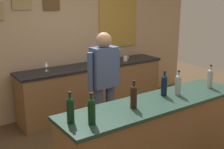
{
  "coord_description": "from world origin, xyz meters",
  "views": [
    {
      "loc": [
        -2.13,
        -2.58,
        2.05
      ],
      "look_at": [
        -0.03,
        0.45,
        1.05
      ],
      "focal_mm": 44.94,
      "sensor_mm": 36.0,
      "label": 1
    }
  ],
  "objects_px": {
    "wine_bottle_b": "(92,110)",
    "wine_bottle_e": "(178,84)",
    "wine_glass_a": "(46,64)",
    "bartender": "(104,81)",
    "wine_glass_b": "(106,56)",
    "coffee_mug": "(125,58)",
    "wine_bottle_f": "(210,78)",
    "wine_bottle_a": "(70,109)",
    "wine_bottle_c": "(134,96)",
    "wine_bottle_d": "(164,85)"
  },
  "relations": [
    {
      "from": "wine_bottle_b",
      "to": "wine_bottle_e",
      "type": "xyz_separation_m",
      "value": [
        1.28,
        0.11,
        0.0
      ]
    },
    {
      "from": "wine_glass_a",
      "to": "bartender",
      "type": "bearing_deg",
      "value": -71.62
    },
    {
      "from": "bartender",
      "to": "wine_glass_b",
      "type": "xyz_separation_m",
      "value": [
        0.79,
        1.15,
        0.07
      ]
    },
    {
      "from": "wine_glass_b",
      "to": "coffee_mug",
      "type": "relative_size",
      "value": 1.24
    },
    {
      "from": "bartender",
      "to": "wine_glass_a",
      "type": "relative_size",
      "value": 10.45
    },
    {
      "from": "wine_bottle_b",
      "to": "wine_bottle_f",
      "type": "bearing_deg",
      "value": 2.33
    },
    {
      "from": "wine_glass_b",
      "to": "wine_bottle_e",
      "type": "bearing_deg",
      "value": -99.12
    },
    {
      "from": "wine_bottle_a",
      "to": "wine_bottle_c",
      "type": "bearing_deg",
      "value": -4.35
    },
    {
      "from": "wine_bottle_a",
      "to": "wine_bottle_e",
      "type": "bearing_deg",
      "value": -1.12
    },
    {
      "from": "wine_bottle_e",
      "to": "bartender",
      "type": "bearing_deg",
      "value": 115.63
    },
    {
      "from": "wine_bottle_b",
      "to": "wine_bottle_f",
      "type": "relative_size",
      "value": 1.0
    },
    {
      "from": "wine_bottle_f",
      "to": "coffee_mug",
      "type": "relative_size",
      "value": 2.45
    },
    {
      "from": "wine_glass_a",
      "to": "coffee_mug",
      "type": "xyz_separation_m",
      "value": [
        1.54,
        -0.12,
        -0.06
      ]
    },
    {
      "from": "wine_bottle_b",
      "to": "wine_glass_b",
      "type": "relative_size",
      "value": 1.97
    },
    {
      "from": "wine_bottle_f",
      "to": "wine_glass_b",
      "type": "xyz_separation_m",
      "value": [
        -0.23,
        2.12,
        -0.05
      ]
    },
    {
      "from": "wine_bottle_c",
      "to": "wine_bottle_f",
      "type": "bearing_deg",
      "value": -0.45
    },
    {
      "from": "bartender",
      "to": "coffee_mug",
      "type": "bearing_deg",
      "value": 41.52
    },
    {
      "from": "bartender",
      "to": "wine_glass_a",
      "type": "xyz_separation_m",
      "value": [
        -0.38,
        1.15,
        0.07
      ]
    },
    {
      "from": "bartender",
      "to": "wine_glass_b",
      "type": "distance_m",
      "value": 1.39
    },
    {
      "from": "wine_bottle_e",
      "to": "coffee_mug",
      "type": "height_order",
      "value": "wine_bottle_e"
    },
    {
      "from": "wine_bottle_a",
      "to": "wine_glass_b",
      "type": "distance_m",
      "value": 2.71
    },
    {
      "from": "wine_bottle_b",
      "to": "coffee_mug",
      "type": "bearing_deg",
      "value": 46.3
    },
    {
      "from": "bartender",
      "to": "coffee_mug",
      "type": "distance_m",
      "value": 1.55
    },
    {
      "from": "wine_bottle_c",
      "to": "wine_glass_b",
      "type": "distance_m",
      "value": 2.36
    },
    {
      "from": "wine_bottle_c",
      "to": "coffee_mug",
      "type": "distance_m",
      "value": 2.45
    },
    {
      "from": "wine_glass_a",
      "to": "wine_glass_b",
      "type": "bearing_deg",
      "value": -0.22
    },
    {
      "from": "bartender",
      "to": "wine_bottle_a",
      "type": "xyz_separation_m",
      "value": [
        -0.97,
        -0.91,
        0.12
      ]
    },
    {
      "from": "wine_bottle_f",
      "to": "coffee_mug",
      "type": "xyz_separation_m",
      "value": [
        0.15,
        2.0,
        -0.11
      ]
    },
    {
      "from": "wine_bottle_c",
      "to": "wine_glass_a",
      "type": "relative_size",
      "value": 1.97
    },
    {
      "from": "wine_bottle_a",
      "to": "wine_bottle_d",
      "type": "bearing_deg",
      "value": 2.23
    },
    {
      "from": "wine_bottle_d",
      "to": "wine_bottle_f",
      "type": "xyz_separation_m",
      "value": [
        0.72,
        -0.11,
        0.0
      ]
    },
    {
      "from": "wine_bottle_d",
      "to": "coffee_mug",
      "type": "relative_size",
      "value": 2.45
    },
    {
      "from": "wine_bottle_c",
      "to": "wine_glass_b",
      "type": "bearing_deg",
      "value": 63.7
    },
    {
      "from": "wine_bottle_a",
      "to": "wine_bottle_b",
      "type": "distance_m",
      "value": 0.2
    },
    {
      "from": "wine_glass_b",
      "to": "wine_bottle_f",
      "type": "bearing_deg",
      "value": -83.88
    },
    {
      "from": "wine_bottle_f",
      "to": "wine_glass_a",
      "type": "bearing_deg",
      "value": 123.27
    },
    {
      "from": "bartender",
      "to": "wine_glass_a",
      "type": "height_order",
      "value": "bartender"
    },
    {
      "from": "bartender",
      "to": "wine_bottle_f",
      "type": "bearing_deg",
      "value": -43.94
    },
    {
      "from": "wine_bottle_c",
      "to": "wine_bottle_e",
      "type": "bearing_deg",
      "value": 2.15
    },
    {
      "from": "bartender",
      "to": "wine_bottle_b",
      "type": "bearing_deg",
      "value": -128.18
    },
    {
      "from": "wine_bottle_f",
      "to": "wine_glass_a",
      "type": "distance_m",
      "value": 2.54
    },
    {
      "from": "wine_bottle_c",
      "to": "bartender",
      "type": "bearing_deg",
      "value": 75.05
    },
    {
      "from": "wine_bottle_a",
      "to": "wine_bottle_b",
      "type": "relative_size",
      "value": 1.0
    },
    {
      "from": "wine_bottle_d",
      "to": "coffee_mug",
      "type": "bearing_deg",
      "value": 65.41
    },
    {
      "from": "coffee_mug",
      "to": "bartender",
      "type": "bearing_deg",
      "value": -138.48
    },
    {
      "from": "wine_bottle_a",
      "to": "wine_bottle_c",
      "type": "relative_size",
      "value": 1.0
    },
    {
      "from": "wine_bottle_d",
      "to": "wine_bottle_e",
      "type": "bearing_deg",
      "value": -26.29
    },
    {
      "from": "wine_bottle_c",
      "to": "wine_bottle_d",
      "type": "xyz_separation_m",
      "value": [
        0.55,
        0.1,
        0.0
      ]
    },
    {
      "from": "wine_bottle_a",
      "to": "wine_glass_a",
      "type": "distance_m",
      "value": 2.15
    },
    {
      "from": "coffee_mug",
      "to": "wine_bottle_b",
      "type": "bearing_deg",
      "value": -133.7
    }
  ]
}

